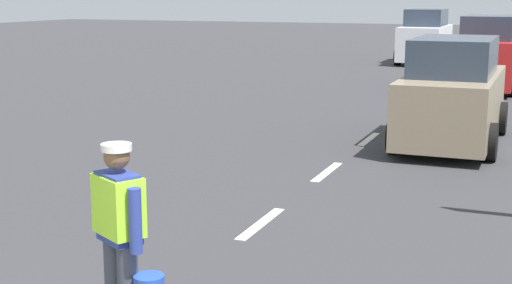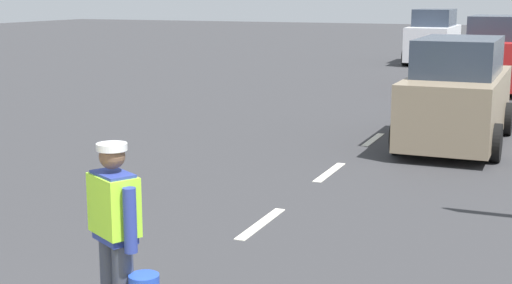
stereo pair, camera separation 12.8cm
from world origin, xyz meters
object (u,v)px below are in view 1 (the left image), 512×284
Objects in this scene: car_outgoing_far at (488,56)px; car_oncoming_third at (425,38)px; road_worker at (122,229)px; car_outgoing_ahead at (453,95)px.

car_oncoming_third is (-3.17, 8.17, 0.00)m from car_outgoing_far.
car_outgoing_far is at bearing 85.36° from road_worker.
car_outgoing_ahead is at bearing 80.68° from road_worker.
road_worker is 26.54m from car_oncoming_third.
car_outgoing_ahead is 1.05× the size of car_oncoming_third.
road_worker is 0.40× the size of car_outgoing_far.
road_worker is at bearing -86.36° from car_oncoming_third.
car_oncoming_third is (-1.69, 26.48, 0.12)m from road_worker.
car_outgoing_far is 0.96× the size of car_outgoing_ahead.
car_outgoing_ahead is (0.07, -8.81, -0.08)m from car_outgoing_far.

